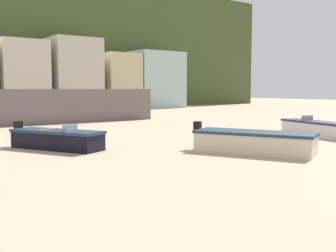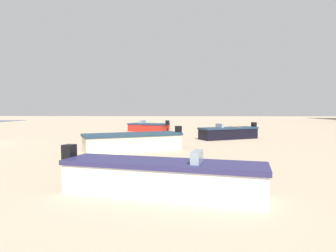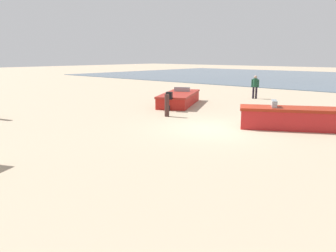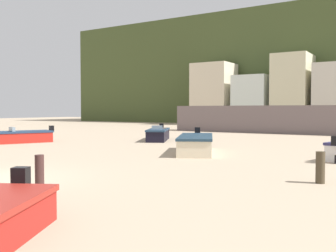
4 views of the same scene
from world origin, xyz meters
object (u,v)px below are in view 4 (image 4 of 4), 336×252
boat_red_1 (22,137)px  mooring_post_near_water (320,167)px  mooring_post_mid_beach (40,177)px  boat_cream_0 (196,144)px  boat_black_4 (158,134)px

boat_red_1 → mooring_post_near_water: (20.34, -4.91, 0.08)m
mooring_post_mid_beach → boat_cream_0: bearing=97.9°
boat_cream_0 → boat_black_4: boat_cream_0 is taller
boat_red_1 → mooring_post_near_water: size_ratio=4.31×
boat_red_1 → boat_black_4: 9.47m
boat_red_1 → mooring_post_mid_beach: size_ratio=3.80×
boat_red_1 → mooring_post_mid_beach: (14.69, -10.83, 0.14)m
boat_black_4 → mooring_post_near_water: boat_black_4 is taller
mooring_post_mid_beach → boat_red_1: bearing=143.6°
boat_black_4 → mooring_post_mid_beach: bearing=87.2°
boat_black_4 → mooring_post_near_water: size_ratio=4.66×
boat_red_1 → boat_black_4: size_ratio=0.93×
boat_cream_0 → mooring_post_mid_beach: (1.60, -11.47, 0.10)m
boat_cream_0 → boat_red_1: bearing=-22.9°
boat_cream_0 → mooring_post_near_water: bearing=116.8°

